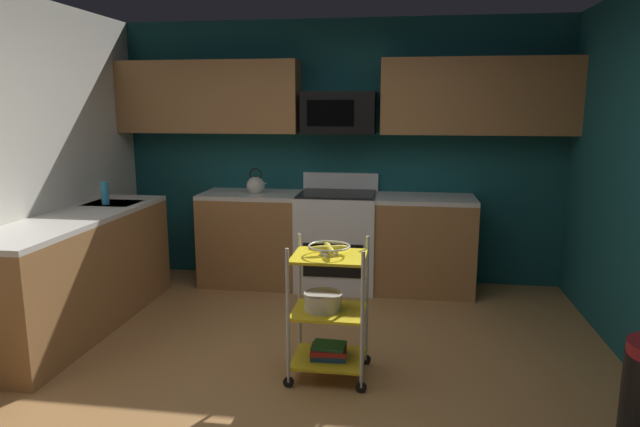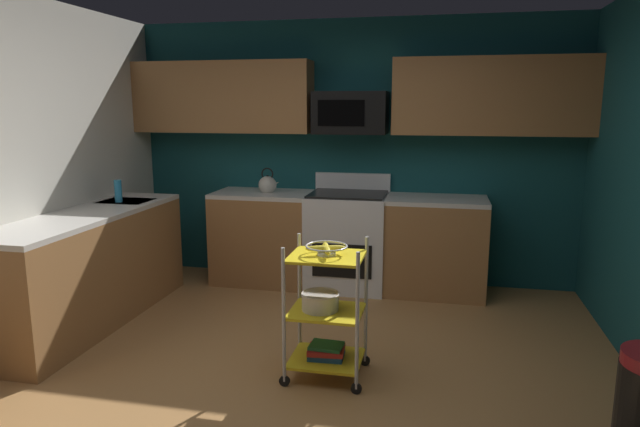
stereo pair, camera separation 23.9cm
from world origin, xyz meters
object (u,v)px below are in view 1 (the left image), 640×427
microwave (339,113)px  kettle (256,185)px  book_stack (329,351)px  rolling_cart (329,311)px  dish_soap_bottle (105,193)px  fruit_bowl (329,248)px  mixing_bowl_large (323,301)px  oven_range (337,239)px

microwave → kettle: bearing=-172.4°
microwave → book_stack: microwave is taller
rolling_cart → dish_soap_bottle: 2.42m
dish_soap_bottle → fruit_bowl: bearing=-26.4°
mixing_bowl_large → book_stack: (0.04, -0.00, -0.34)m
fruit_bowl → mixing_bowl_large: (-0.04, 0.00, -0.36)m
kettle → dish_soap_bottle: bearing=-143.5°
rolling_cart → fruit_bowl: size_ratio=3.36×
book_stack → oven_range: bearing=95.3°
oven_range → kettle: bearing=-179.7°
microwave → fruit_bowl: microwave is taller
mixing_bowl_large → dish_soap_bottle: bearing=153.2°
kettle → dish_soap_bottle: kettle is taller
rolling_cart → book_stack: bearing=-116.6°
oven_range → microwave: bearing=90.3°
oven_range → microwave: (-0.00, 0.10, 1.22)m
oven_range → kettle: 0.96m
microwave → mixing_bowl_large: size_ratio=2.78×
dish_soap_bottle → oven_range: bearing=23.4°
kettle → fruit_bowl: bearing=-62.4°
kettle → microwave: bearing=7.6°
microwave → rolling_cart: microwave is taller
book_stack → dish_soap_bottle: size_ratio=1.25×
oven_range → dish_soap_bottle: (-1.94, -0.84, 0.54)m
fruit_bowl → mixing_bowl_large: fruit_bowl is taller
mixing_bowl_large → book_stack: 0.35m
oven_range → rolling_cart: bearing=-84.7°
rolling_cart → kettle: (-0.98, 1.88, 0.54)m
fruit_bowl → mixing_bowl_large: size_ratio=1.08×
book_stack → rolling_cart: bearing=63.4°
microwave → fruit_bowl: (0.18, -1.99, -0.82)m
microwave → fruit_bowl: size_ratio=2.57×
oven_range → rolling_cart: size_ratio=1.20×
oven_range → rolling_cart: (0.17, -1.89, -0.03)m
fruit_bowl → book_stack: bearing=0.0°
oven_range → kettle: size_ratio=4.17×
oven_range → mixing_bowl_large: 1.89m
dish_soap_bottle → microwave: bearing=26.0°
rolling_cart → mixing_bowl_large: 0.08m
rolling_cart → microwave: bearing=95.0°
rolling_cart → fruit_bowl: rolling_cart is taller
book_stack → dish_soap_bottle: 2.50m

